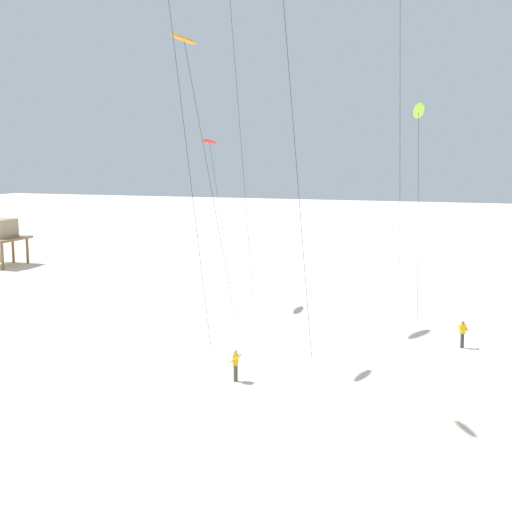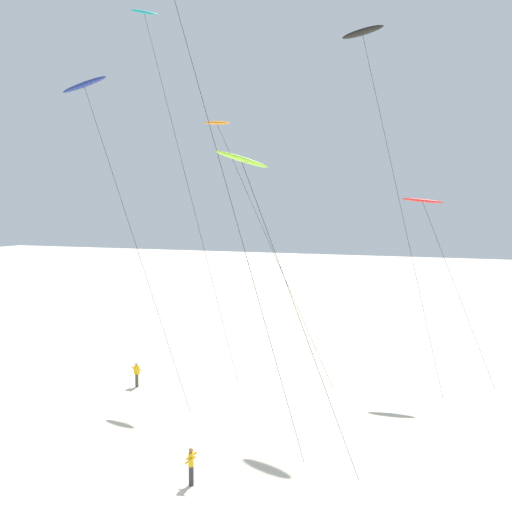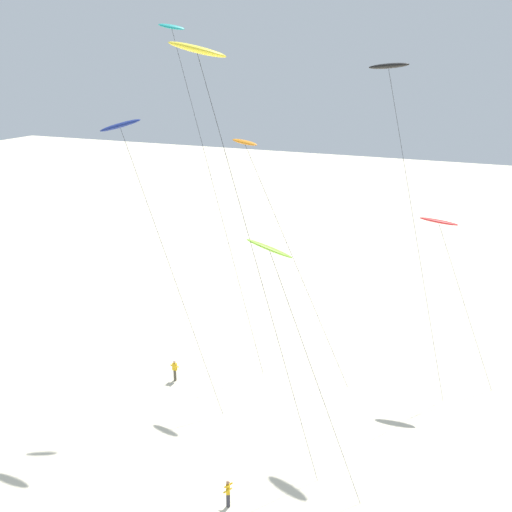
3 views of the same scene
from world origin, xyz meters
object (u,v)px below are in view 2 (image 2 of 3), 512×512
object	(u,v)px
kite_navy	(85,87)
kite_red	(423,202)
kite_black	(363,35)
kite_flyer_nearest	(137,374)
kite_teal	(147,24)
kite_flyer_middle	(191,465)
kite_lime	(243,163)
kite_orange	(219,127)

from	to	relation	value
kite_navy	kite_red	size ratio (longest dim) A/B	1.57
kite_red	kite_black	bearing A→B (deg)	-140.82
kite_black	kite_flyer_nearest	distance (m)	26.56
kite_teal	kite_flyer_middle	bearing A→B (deg)	-52.80
kite_red	kite_flyer_middle	bearing A→B (deg)	-111.23
kite_lime	kite_teal	size ratio (longest dim) A/B	0.57
kite_teal	kite_flyer_nearest	size ratio (longest dim) A/B	15.62
kite_teal	kite_flyer_nearest	bearing A→B (deg)	-73.60
kite_flyer_nearest	kite_red	bearing A→B (deg)	25.27
kite_orange	kite_teal	world-z (taller)	kite_teal
kite_navy	kite_flyer_nearest	xyz separation A→B (m)	(1.49, 2.79, -18.43)
kite_lime	kite_flyer_middle	bearing A→B (deg)	-109.49
kite_navy	kite_teal	distance (m)	8.48
kite_orange	kite_red	bearing A→B (deg)	16.30
kite_flyer_nearest	kite_orange	bearing A→B (deg)	46.51
kite_black	kite_flyer_middle	bearing A→B (deg)	-103.29
kite_orange	kite_navy	distance (m)	9.25
kite_red	kite_flyer_nearest	world-z (taller)	kite_red
kite_flyer_middle	kite_orange	bearing A→B (deg)	111.02
kite_teal	kite_flyer_middle	world-z (taller)	kite_teal
kite_black	kite_navy	bearing A→B (deg)	-152.22
kite_orange	kite_lime	bearing A→B (deg)	-60.16
kite_navy	kite_red	world-z (taller)	kite_navy
kite_flyer_nearest	kite_flyer_middle	world-z (taller)	same
kite_red	kite_flyer_middle	xyz separation A→B (m)	(-7.47, -19.22, -11.48)
kite_red	kite_orange	bearing A→B (deg)	-163.70
kite_teal	kite_red	world-z (taller)	kite_teal
kite_orange	kite_flyer_nearest	world-z (taller)	kite_orange
kite_flyer_nearest	kite_teal	bearing A→B (deg)	106.40
kite_orange	kite_red	world-z (taller)	kite_orange
kite_navy	kite_orange	bearing A→B (deg)	51.80
kite_orange	kite_flyer_middle	xyz separation A→B (m)	(5.89, -15.32, -16.66)
kite_navy	kite_flyer_middle	distance (m)	23.21
kite_teal	kite_flyer_middle	distance (m)	30.16
kite_black	kite_flyer_nearest	xyz separation A→B (m)	(-13.85, -5.29, -22.04)
kite_red	kite_flyer_nearest	size ratio (longest dim) A/B	7.64
kite_flyer_middle	kite_teal	bearing A→B (deg)	127.20
kite_black	kite_navy	size ratio (longest dim) A/B	1.17
kite_lime	kite_flyer_middle	world-z (taller)	kite_lime
kite_lime	kite_red	world-z (taller)	kite_lime
kite_black	kite_flyer_middle	size ratio (longest dim) A/B	14.04
kite_flyer_middle	kite_red	bearing A→B (deg)	68.77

